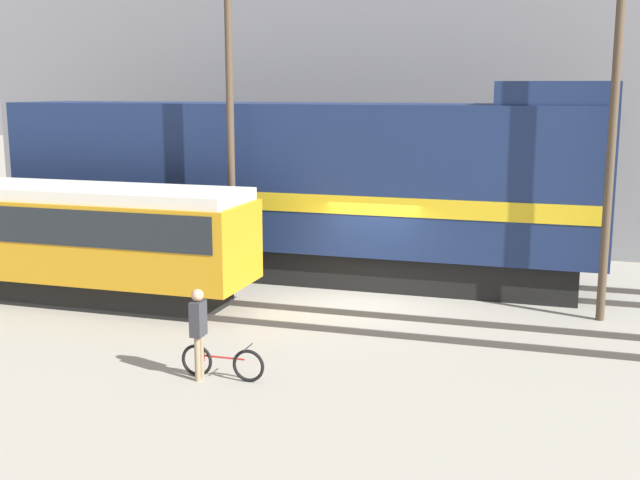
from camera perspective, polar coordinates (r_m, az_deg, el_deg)
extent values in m
plane|color=#9E998C|center=(21.04, 3.19, -4.48)|extent=(120.00, 120.00, 0.00)
cube|color=#47423D|center=(18.51, 1.11, -6.38)|extent=(60.00, 0.07, 0.14)
cube|color=#47423D|center=(19.84, 2.28, -5.21)|extent=(60.00, 0.07, 0.14)
cube|color=#47423D|center=(22.57, 4.23, -3.25)|extent=(60.00, 0.07, 0.14)
cube|color=#47423D|center=(23.93, 5.02, -2.45)|extent=(60.00, 0.07, 0.14)
cube|color=gray|center=(30.50, 8.21, 10.00)|extent=(33.84, 6.00, 10.34)
cube|color=black|center=(23.88, -1.70, -1.39)|extent=(16.06, 2.55, 1.00)
cube|color=navy|center=(23.48, -1.74, 4.70)|extent=(17.46, 3.00, 4.09)
cube|color=gold|center=(23.55, -1.73, 3.22)|extent=(17.11, 3.04, 0.50)
cube|color=navy|center=(22.05, 16.56, 9.99)|extent=(3.00, 2.85, 0.60)
cube|color=black|center=(22.88, -19.47, -2.94)|extent=(10.62, 2.00, 0.70)
cube|color=orange|center=(22.61, -19.68, 0.44)|extent=(12.06, 2.50, 2.04)
cube|color=#1E2328|center=(22.53, -19.76, 1.61)|extent=(11.58, 2.54, 0.90)
cube|color=silver|center=(22.44, -19.87, 3.37)|extent=(11.82, 2.38, 0.30)
torus|color=black|center=(15.51, -5.11, -8.90)|extent=(0.64, 0.07, 0.64)
torus|color=black|center=(15.92, -8.75, -8.46)|extent=(0.64, 0.07, 0.64)
cylinder|color=#B21E1E|center=(15.67, -6.97, -8.29)|extent=(0.91, 0.05, 0.04)
cylinder|color=#B21E1E|center=(15.81, -8.27, -8.02)|extent=(0.03, 0.03, 0.29)
cylinder|color=#262626|center=(15.39, -5.14, -7.59)|extent=(0.03, 0.44, 0.02)
cylinder|color=#8C7A5B|center=(15.77, -8.46, -8.18)|extent=(0.11, 0.11, 0.88)
cylinder|color=#8C7A5B|center=(15.63, -8.71, -8.36)|extent=(0.11, 0.11, 0.88)
cube|color=#333338|center=(15.47, -8.67, -5.54)|extent=(0.23, 0.36, 0.68)
sphere|color=tan|center=(15.35, -8.71, -3.90)|extent=(0.24, 0.24, 0.24)
cylinder|color=#4C3D2D|center=(21.72, -6.42, 9.25)|extent=(0.20, 0.20, 9.95)
cylinder|color=#4C3D2D|center=(19.90, 20.14, 8.31)|extent=(0.20, 0.20, 9.79)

